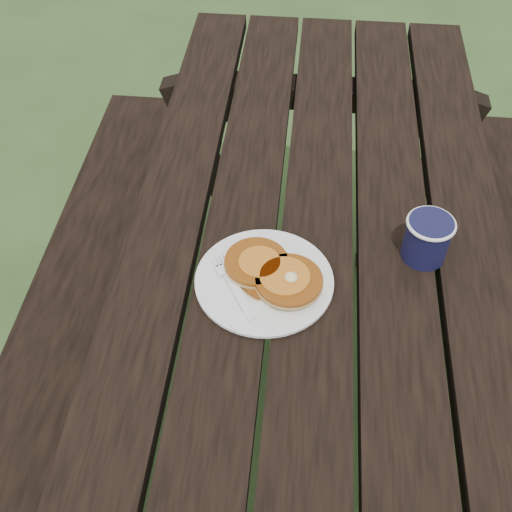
# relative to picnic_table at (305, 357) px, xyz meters

# --- Properties ---
(ground) EXTENTS (60.00, 60.00, 0.00)m
(ground) POSITION_rel_picnic_table_xyz_m (0.00, 0.00, -0.37)
(ground) COLOR #2A421C
(ground) RESTS_ON ground
(picnic_table) EXTENTS (1.36, 1.80, 0.75)m
(picnic_table) POSITION_rel_picnic_table_xyz_m (0.00, 0.00, 0.00)
(picnic_table) COLOR black
(picnic_table) RESTS_ON ground
(plate) EXTENTS (0.26, 0.26, 0.01)m
(plate) POSITION_rel_picnic_table_xyz_m (-0.09, -0.10, 0.39)
(plate) COLOR white
(plate) RESTS_ON picnic_table
(pancake_stack) EXTENTS (0.18, 0.16, 0.04)m
(pancake_stack) POSITION_rel_picnic_table_xyz_m (-0.08, -0.09, 0.41)
(pancake_stack) COLOR #8A450F
(pancake_stack) RESTS_ON plate
(knife) EXTENTS (0.13, 0.15, 0.00)m
(knife) POSITION_rel_picnic_table_xyz_m (-0.08, -0.14, 0.39)
(knife) COLOR white
(knife) RESTS_ON plate
(fork) EXTENTS (0.11, 0.16, 0.01)m
(fork) POSITION_rel_picnic_table_xyz_m (-0.13, -0.15, 0.40)
(fork) COLOR white
(fork) RESTS_ON plate
(coffee_cup) EXTENTS (0.09, 0.09, 0.09)m
(coffee_cup) POSITION_rel_picnic_table_xyz_m (0.20, 0.00, 0.43)
(coffee_cup) COLOR #131334
(coffee_cup) RESTS_ON picnic_table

